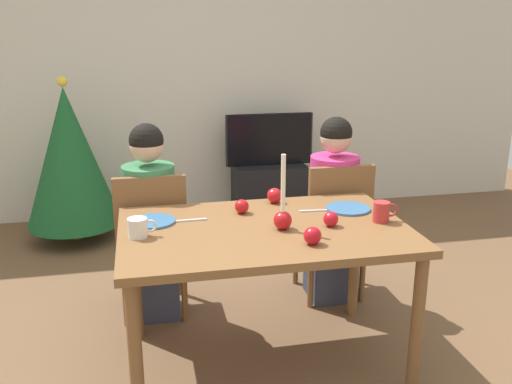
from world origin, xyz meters
TOP-DOWN VIEW (x-y plane):
  - ground_plane at (0.00, 0.00)m, footprint 7.68×7.68m
  - back_wall at (0.00, 2.60)m, footprint 6.40×0.10m
  - dining_table at (0.00, 0.00)m, footprint 1.40×0.90m
  - chair_left at (-0.53, 0.61)m, footprint 0.40×0.40m
  - chair_right at (0.58, 0.61)m, footprint 0.40×0.40m
  - person_left_child at (-0.53, 0.64)m, footprint 0.30×0.30m
  - person_right_child at (0.58, 0.64)m, footprint 0.30×0.30m
  - tv_stand at (0.56, 2.30)m, footprint 0.64×0.40m
  - tv at (0.56, 2.30)m, footprint 0.79×0.05m
  - christmas_tree at (-1.12, 2.03)m, footprint 0.74×0.74m
  - candle_centerpiece at (0.08, -0.05)m, footprint 0.09×0.09m
  - plate_left at (-0.53, 0.18)m, footprint 0.22×0.22m
  - plate_right at (0.50, 0.17)m, footprint 0.24×0.24m
  - mug_left at (-0.60, -0.01)m, footprint 0.13×0.09m
  - mug_right at (0.59, -0.04)m, footprint 0.13×0.08m
  - fork_left at (-0.35, 0.16)m, footprint 0.18×0.02m
  - fork_right at (0.32, 0.18)m, footprint 0.18×0.03m
  - apple_near_candle at (-0.07, 0.23)m, footprint 0.07×0.07m
  - apple_by_left_plate at (0.14, 0.37)m, footprint 0.08×0.08m
  - apple_by_right_mug at (0.16, -0.26)m, footprint 0.08×0.08m
  - apple_far_edge at (0.32, -0.05)m, footprint 0.07×0.07m

SIDE VIEW (x-z plane):
  - ground_plane at x=0.00m, z-range 0.00..0.00m
  - tv_stand at x=0.56m, z-range 0.00..0.48m
  - chair_left at x=-0.53m, z-range 0.06..0.96m
  - chair_right at x=0.58m, z-range 0.06..0.96m
  - person_left_child at x=-0.53m, z-range -0.02..1.16m
  - person_right_child at x=0.58m, z-range -0.02..1.16m
  - dining_table at x=0.00m, z-range 0.29..1.04m
  - christmas_tree at x=-1.12m, z-range 0.03..1.35m
  - tv at x=0.56m, z-range 0.48..0.94m
  - fork_left at x=-0.35m, z-range 0.75..0.76m
  - fork_right at x=0.32m, z-range 0.75..0.76m
  - plate_left at x=-0.53m, z-range 0.75..0.76m
  - plate_right at x=0.50m, z-range 0.75..0.76m
  - apple_far_edge at x=0.32m, z-range 0.75..0.82m
  - apple_near_candle at x=-0.07m, z-range 0.75..0.82m
  - apple_by_right_mug at x=0.16m, z-range 0.75..0.83m
  - apple_by_left_plate at x=0.14m, z-range 0.75..0.83m
  - mug_left at x=-0.60m, z-range 0.75..0.84m
  - mug_right at x=0.59m, z-range 0.75..0.85m
  - candle_centerpiece at x=0.08m, z-range 0.64..1.01m
  - back_wall at x=0.00m, z-range 0.00..2.60m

